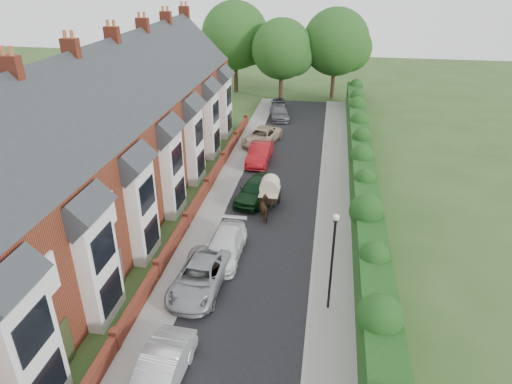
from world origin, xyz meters
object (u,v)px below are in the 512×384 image
lamppost (333,251)px  car_beige (262,137)px  horse_cart (270,189)px  horse (266,209)px  car_silver_b (200,277)px  car_white (225,246)px  car_green (256,190)px  car_silver_a (160,372)px  car_black (278,105)px  car_red (260,153)px  car_grey (279,112)px

lamppost → car_beige: 22.30m
horse_cart → horse: bearing=-90.0°
car_silver_b → car_white: bearing=80.6°
car_green → car_white: bearing=-82.2°
car_silver_a → car_black: (0.11, 37.20, -0.05)m
car_red → car_green: bearing=-82.5°
car_green → car_silver_a: bearing=-81.5°
horse → lamppost: bearing=94.5°
car_grey → lamppost: bearing=-90.2°
horse_cart → car_grey: bearing=94.8°
car_silver_a → car_white: 8.92m
lamppost → car_white: size_ratio=1.09×
car_black → horse: (2.03, -23.77, 0.03)m
car_white → car_black: (-0.41, 28.29, -0.01)m
car_silver_b → car_red: bearing=90.8°
car_grey → car_silver_b: bearing=-102.6°
car_grey → car_black: bearing=87.1°
car_white → car_beige: bearing=92.5°
car_beige → car_green: bearing=-69.1°
car_white → car_black: bearing=91.2°
car_silver_a → car_grey: size_ratio=0.97×
car_grey → horse: bearing=-97.0°
car_black → lamppost: bearing=-85.5°
car_silver_a → car_red: car_red is taller
car_grey → car_black: (-0.41, 2.75, 0.01)m
lamppost → car_black: size_ratio=1.31×
car_green → car_beige: (-1.22, 10.79, -0.09)m
car_silver_a → car_grey: bearing=92.4°
lamppost → horse_cart: (-4.12, 9.77, -2.09)m
car_grey → horse_cart: size_ratio=1.55×
car_silver_a → car_white: (0.51, 8.91, -0.04)m
horse → car_green: bearing=-89.3°
horse → car_red: bearing=-101.6°
car_silver_a → car_red: size_ratio=0.94×
car_white → car_black: car_white is taller
car_silver_b → horse_cart: size_ratio=1.71×
car_white → horse_cart: (1.62, 6.32, 0.52)m
car_beige → car_white: bearing=-73.5°
horse → horse_cart: 1.87m
car_grey → car_black: size_ratio=1.15×
car_grey → horse: horse is taller
car_grey → car_green: bearing=-99.7°
lamppost → horse_cart: size_ratio=1.77×
car_white → car_silver_a: bearing=-92.9°
car_white → horse_cart: 6.54m
car_silver_a → car_silver_b: size_ratio=0.88×
car_white → horse: horse is taller
car_beige → car_black: car_beige is taller
lamppost → car_green: size_ratio=1.13×
car_green → car_grey: bearing=104.1°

